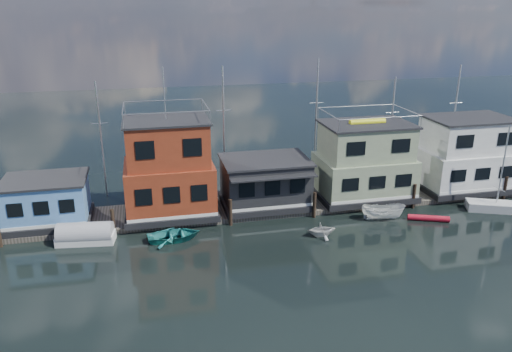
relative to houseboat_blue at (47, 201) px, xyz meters
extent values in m
plane|color=black|center=(18.00, -12.00, -2.21)|extent=(160.00, 160.00, 0.00)
cube|color=#595147|center=(18.00, 0.00, -2.01)|extent=(48.00, 5.00, 0.40)
cube|color=black|center=(0.00, 0.00, -1.56)|extent=(6.40, 4.90, 0.50)
cube|color=#5C93D4|center=(0.00, 0.00, 0.19)|extent=(6.00, 4.50, 3.00)
cube|color=black|center=(0.00, 0.00, 1.77)|extent=(6.30, 4.80, 0.16)
cube|color=black|center=(9.50, 0.00, -1.56)|extent=(7.40, 5.90, 0.50)
cube|color=maroon|center=(9.50, 0.00, 0.57)|extent=(7.00, 5.50, 3.74)
cube|color=maroon|center=(9.50, 0.00, 4.17)|extent=(6.30, 4.95, 3.46)
cube|color=black|center=(9.50, 0.00, 5.97)|extent=(6.65, 5.23, 0.16)
cylinder|color=silver|center=(9.50, 0.00, 8.05)|extent=(0.08, 0.08, 4.00)
cube|color=black|center=(17.50, 0.00, -1.56)|extent=(7.40, 5.40, 0.50)
cube|color=black|center=(17.50, 0.00, 0.39)|extent=(7.00, 5.00, 3.40)
cube|color=black|center=(17.50, 0.00, 2.17)|extent=(7.30, 5.30, 0.16)
cube|color=black|center=(17.50, -2.80, 1.58)|extent=(7.00, 1.20, 0.12)
cube|color=black|center=(26.50, 0.00, -1.56)|extent=(8.40, 5.90, 0.50)
cube|color=gray|center=(26.50, 0.00, 0.25)|extent=(8.00, 5.50, 3.12)
cube|color=gray|center=(26.50, 0.00, 3.25)|extent=(7.20, 4.95, 2.88)
cube|color=black|center=(26.50, 0.00, 4.77)|extent=(7.60, 5.23, 0.16)
cylinder|color=yellow|center=(26.50, 0.00, 4.94)|extent=(3.20, 0.56, 0.56)
cube|color=black|center=(36.50, 0.00, -1.56)|extent=(8.40, 5.90, 0.50)
cube|color=silver|center=(36.50, 0.00, 0.25)|extent=(8.00, 5.50, 3.12)
cube|color=silver|center=(36.50, 0.00, 3.25)|extent=(7.20, 4.95, 2.88)
cube|color=black|center=(36.50, 0.00, 4.77)|extent=(7.60, 5.23, 0.16)
cylinder|color=#2D2116|center=(5.00, -2.80, -1.11)|extent=(0.28, 0.28, 2.20)
cylinder|color=#2D2116|center=(14.00, -2.80, -1.11)|extent=(0.28, 0.28, 2.20)
cylinder|color=#2D2116|center=(21.00, -2.80, -1.11)|extent=(0.28, 0.28, 2.20)
cylinder|color=#2D2116|center=(30.00, -2.80, -1.11)|extent=(0.28, 0.28, 2.20)
cylinder|color=#2D2116|center=(39.00, -2.80, -1.11)|extent=(0.28, 0.28, 2.20)
cylinder|color=silver|center=(4.00, 6.00, 3.04)|extent=(0.16, 0.16, 10.50)
cylinder|color=silver|center=(4.00, 6.00, 4.62)|extent=(1.40, 0.06, 0.06)
cylinder|color=silver|center=(15.00, 6.00, 3.54)|extent=(0.16, 0.16, 11.50)
cylinder|color=silver|center=(15.00, 6.00, 5.27)|extent=(1.40, 0.06, 0.06)
cylinder|color=silver|center=(24.00, 6.00, 3.79)|extent=(0.16, 0.16, 12.00)
cylinder|color=silver|center=(24.00, 6.00, 5.59)|extent=(1.40, 0.06, 0.06)
cylinder|color=silver|center=(32.00, 6.00, 2.79)|extent=(0.16, 0.16, 10.00)
cylinder|color=silver|center=(32.00, 6.00, 4.29)|extent=(1.40, 0.06, 0.06)
cylinder|color=silver|center=(39.00, 6.00, 3.29)|extent=(0.16, 0.16, 11.00)
cylinder|color=silver|center=(39.00, 6.00, 4.94)|extent=(1.40, 0.06, 0.06)
cube|color=silver|center=(3.02, -3.44, -1.86)|extent=(4.31, 2.09, 0.69)
cylinder|color=#A0A0A4|center=(3.02, -3.44, -1.46)|extent=(4.13, 2.17, 1.68)
imported|color=teal|center=(9.42, -4.49, -1.80)|extent=(4.12, 3.09, 0.81)
imported|color=white|center=(26.32, -4.51, -1.52)|extent=(3.75, 2.23, 1.36)
cube|color=silver|center=(36.62, -4.89, -1.84)|extent=(5.00, 3.26, 0.74)
cylinder|color=silver|center=(36.62, -4.89, 1.91)|extent=(0.12, 0.12, 6.76)
cube|color=silver|center=(36.62, -4.89, -0.20)|extent=(0.60, 1.39, 0.05)
imported|color=beige|center=(20.38, -6.31, -1.63)|extent=(2.23, 1.93, 1.16)
cylinder|color=red|center=(29.87, -5.54, -1.97)|extent=(3.22, 1.65, 0.48)
camera|label=1|loc=(7.96, -38.71, 14.62)|focal=35.00mm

